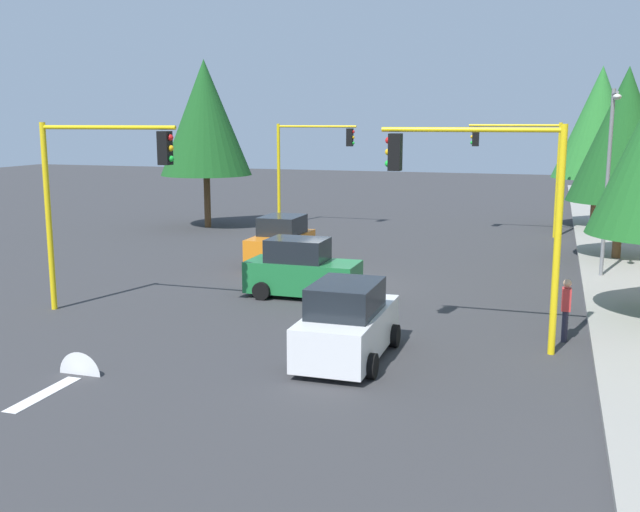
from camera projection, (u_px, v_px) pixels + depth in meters
The scene contains 15 objects.
ground_plane at pixel (336, 285), 26.63m from camera, with size 120.00×120.00×0.00m, color #353538.
sidewalk_kerb at pixel (635, 274), 28.17m from camera, with size 80.00×4.00×0.15m, color gray.
lane_arrow_near at pixel (66, 382), 16.73m from camera, with size 2.40×1.10×1.10m.
traffic_signal_near_right at pixel (96, 180), 21.97m from camera, with size 0.36×4.59×5.82m.
traffic_signal_near_left at pixel (486, 192), 18.56m from camera, with size 0.36×4.59×5.79m.
traffic_signal_far_left at pixel (522, 156), 37.31m from camera, with size 0.36×4.59×5.77m.
traffic_signal_far_right at pixel (309, 154), 40.72m from camera, with size 0.36×4.59×5.70m.
street_lamp_curbside at pixel (609, 163), 26.48m from camera, with size 2.15×0.28×7.00m.
tree_opposite_side at pixel (205, 118), 40.07m from camera, with size 4.98×4.98×9.14m.
tree_roadside_mid at pixel (625, 135), 30.19m from camera, with size 4.40×4.40×8.06m.
tree_roadside_far at pixel (600, 123), 39.62m from camera, with size 4.78×4.78×8.75m.
car_green at pixel (302, 270), 24.78m from camera, with size 1.99×3.75×1.98m.
car_orange at pixel (281, 242), 30.54m from camera, with size 3.83×2.10×1.98m.
car_white at pixel (347, 324), 18.25m from camera, with size 4.09×2.06×1.98m.
pedestrian_crossing at pixel (566, 308), 19.75m from camera, with size 0.40×0.24×1.70m.
Camera 1 is at (24.95, 7.34, 5.86)m, focal length 41.33 mm.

